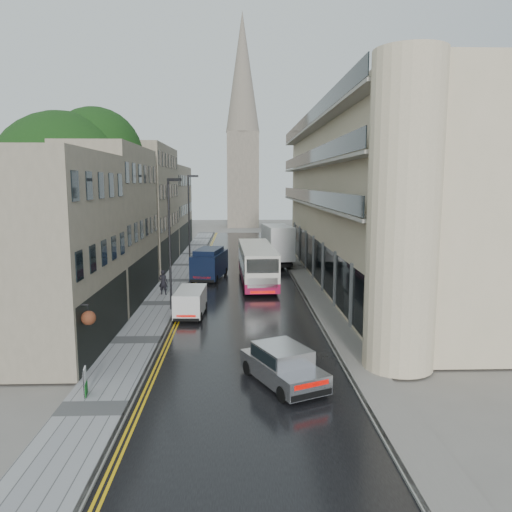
{
  "coord_description": "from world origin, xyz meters",
  "views": [
    {
      "loc": [
        -0.3,
        -15.38,
        8.56
      ],
      "look_at": [
        0.84,
        18.0,
        3.63
      ],
      "focal_mm": 35.0,
      "sensor_mm": 36.0,
      "label": 1
    }
  ],
  "objects": [
    {
      "name": "left_sidewalk",
      "position": [
        -5.85,
        27.5,
        0.06
      ],
      "size": [
        2.7,
        85.0,
        0.12
      ],
      "primitive_type": "cube",
      "color": "gray",
      "rests_on": "ground"
    },
    {
      "name": "ground",
      "position": [
        0.0,
        0.0,
        0.0
      ],
      "size": [
        200.0,
        200.0,
        0.0
      ],
      "primitive_type": "plane",
      "color": "slate",
      "rests_on": "ground"
    },
    {
      "name": "church_spire",
      "position": [
        0.5,
        82.0,
        20.0
      ],
      "size": [
        6.4,
        6.4,
        40.0
      ],
      "primitive_type": null,
      "color": "gray",
      "rests_on": "ground"
    },
    {
      "name": "estate_sign",
      "position": [
        -6.49,
        3.77,
        0.68
      ],
      "size": [
        0.19,
        0.68,
        1.12
      ],
      "primitive_type": null,
      "rotation": [
        0.0,
        0.0,
        0.16
      ],
      "color": "white",
      "rests_on": "left_sidewalk"
    },
    {
      "name": "modern_block",
      "position": [
        10.3,
        26.0,
        7.0
      ],
      "size": [
        8.0,
        40.0,
        14.0
      ],
      "primitive_type": null,
      "color": "beige",
      "rests_on": "ground"
    },
    {
      "name": "white_lorry",
      "position": [
        2.65,
        33.84,
        2.13
      ],
      "size": [
        3.35,
        8.28,
        4.22
      ],
      "primitive_type": null,
      "rotation": [
        0.0,
        0.0,
        0.12
      ],
      "color": "silver",
      "rests_on": "road"
    },
    {
      "name": "white_van",
      "position": [
        -4.3,
        14.79,
        0.92
      ],
      "size": [
        1.88,
        4.04,
        1.79
      ],
      "primitive_type": null,
      "rotation": [
        0.0,
        0.0,
        -0.05
      ],
      "color": "silver",
      "rests_on": "road"
    },
    {
      "name": "lamp_post_far",
      "position": [
        -5.11,
        32.76,
        4.67
      ],
      "size": [
        1.05,
        0.49,
        9.1
      ],
      "primitive_type": null,
      "rotation": [
        0.0,
        0.0,
        0.27
      ],
      "color": "black",
      "rests_on": "left_sidewalk"
    },
    {
      "name": "right_sidewalk",
      "position": [
        5.4,
        27.5,
        0.06
      ],
      "size": [
        1.8,
        85.0,
        0.12
      ],
      "primitive_type": "cube",
      "color": "slate",
      "rests_on": "ground"
    },
    {
      "name": "navy_van",
      "position": [
        -4.3,
        26.99,
        1.45
      ],
      "size": [
        3.19,
        5.9,
        2.85
      ],
      "primitive_type": null,
      "rotation": [
        0.0,
        0.0,
        -0.18
      ],
      "color": "black",
      "rests_on": "road"
    },
    {
      "name": "silver_hatchback",
      "position": [
        1.39,
        3.1,
        0.86
      ],
      "size": [
        3.65,
        4.9,
        1.68
      ],
      "primitive_type": null,
      "rotation": [
        0.0,
        0.0,
        0.43
      ],
      "color": "#AAAAAF",
      "rests_on": "road"
    },
    {
      "name": "lamp_post_near",
      "position": [
        -4.88,
        17.42,
        4.46
      ],
      "size": [
        0.99,
        0.52,
        8.67
      ],
      "primitive_type": null,
      "rotation": [
        0.0,
        0.0,
        -0.33
      ],
      "color": "black",
      "rests_on": "left_sidewalk"
    },
    {
      "name": "road",
      "position": [
        0.0,
        27.5,
        0.01
      ],
      "size": [
        9.0,
        85.0,
        0.02
      ],
      "primitive_type": "cube",
      "color": "black",
      "rests_on": "ground"
    },
    {
      "name": "pedestrian",
      "position": [
        -6.08,
        21.95,
        1.07
      ],
      "size": [
        0.76,
        0.58,
        1.89
      ],
      "primitive_type": "imported",
      "rotation": [
        0.0,
        0.0,
        2.94
      ],
      "color": "black",
      "rests_on": "left_sidewalk"
    },
    {
      "name": "old_shop_row",
      "position": [
        -9.45,
        30.0,
        6.0
      ],
      "size": [
        4.5,
        56.0,
        12.0
      ],
      "primitive_type": null,
      "color": "gray",
      "rests_on": "ground"
    },
    {
      "name": "tree_far",
      "position": [
        -12.2,
        33.0,
        6.23
      ],
      "size": [
        9.24,
        9.24,
        12.46
      ],
      "primitive_type": null,
      "color": "black",
      "rests_on": "ground"
    },
    {
      "name": "tree_near",
      "position": [
        -12.5,
        20.0,
        6.95
      ],
      "size": [
        10.56,
        10.56,
        13.89
      ],
      "primitive_type": null,
      "color": "black",
      "rests_on": "ground"
    },
    {
      "name": "cream_bus",
      "position": [
        0.12,
        23.37,
        1.62
      ],
      "size": [
        3.11,
        11.79,
        3.19
      ],
      "primitive_type": null,
      "rotation": [
        0.0,
        0.0,
        0.04
      ],
      "color": "silver",
      "rests_on": "road"
    }
  ]
}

